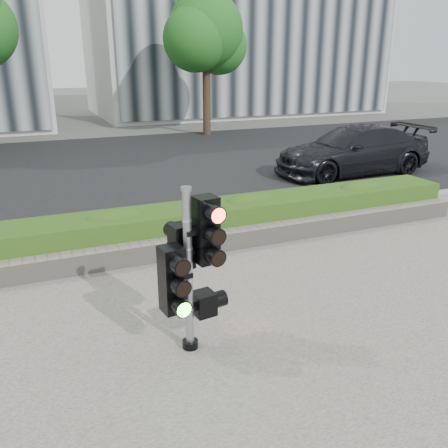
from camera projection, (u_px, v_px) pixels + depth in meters
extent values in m
plane|color=#51514C|center=(235.00, 302.00, 6.94)|extent=(120.00, 120.00, 0.00)
cube|color=#9E9389|center=(336.00, 411.00, 4.76)|extent=(16.00, 11.00, 0.03)
cube|color=black|center=(111.00, 167.00, 15.64)|extent=(60.00, 13.00, 0.02)
cube|color=gray|center=(172.00, 231.00, 9.66)|extent=(60.00, 0.25, 0.12)
cube|color=gray|center=(192.00, 245.00, 8.53)|extent=(12.00, 0.32, 0.34)
cube|color=#517E27|center=(180.00, 225.00, 9.04)|extent=(12.00, 1.00, 0.68)
cube|color=#B7B7B2|center=(233.00, 17.00, 30.78)|extent=(18.00, 10.00, 12.00)
cylinder|color=black|center=(207.00, 96.00, 21.87)|extent=(0.36, 0.36, 3.58)
sphere|color=#1A5217|center=(206.00, 30.00, 20.95)|extent=(3.33, 3.33, 3.33)
sphere|color=#1A5217|center=(219.00, 46.00, 21.72)|extent=(2.56, 2.56, 2.56)
sphere|color=#1A5217|center=(195.00, 39.00, 20.50)|extent=(2.82, 2.82, 2.82)
sphere|color=#1A5217|center=(201.00, 12.00, 21.25)|extent=(2.30, 2.30, 2.30)
cylinder|color=black|center=(190.00, 344.00, 5.77)|extent=(0.19, 0.19, 0.10)
cylinder|color=gray|center=(188.00, 274.00, 5.47)|extent=(0.10, 0.10, 1.97)
cylinder|color=gray|center=(186.00, 189.00, 5.14)|extent=(0.13, 0.13, 0.05)
cube|color=#FF1107|center=(206.00, 230.00, 5.39)|extent=(0.28, 0.28, 0.79)
cube|color=#14E51E|center=(172.00, 279.00, 5.34)|extent=(0.28, 0.28, 0.79)
cube|color=black|center=(181.00, 246.00, 5.57)|extent=(0.28, 0.28, 0.54)
cube|color=orange|center=(204.00, 303.00, 5.74)|extent=(0.28, 0.28, 0.29)
imported|color=black|center=(353.00, 150.00, 14.52)|extent=(4.98, 2.06, 1.44)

